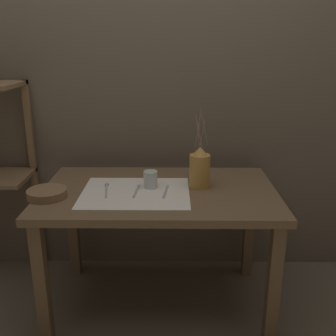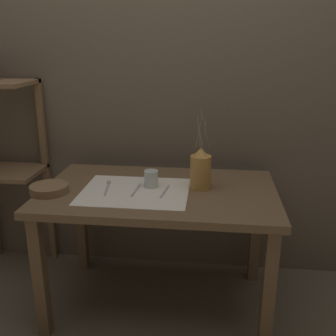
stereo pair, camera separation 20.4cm
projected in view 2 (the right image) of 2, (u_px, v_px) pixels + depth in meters
name	position (u px, v px, depth m)	size (l,w,h in m)	color
ground_plane	(160.00, 302.00, 2.31)	(12.00, 12.00, 0.00)	brown
stone_wall_back	(169.00, 86.00, 2.40)	(7.00, 0.06, 2.40)	brown
wooden_table	(159.00, 205.00, 2.12)	(1.24, 0.75, 0.71)	brown
wooden_shelf_unit	(4.00, 143.00, 2.45)	(0.46, 0.34, 1.24)	brown
linen_cloth	(135.00, 191.00, 2.06)	(0.56, 0.45, 0.00)	silver
pitcher_with_flowers	(201.00, 169.00, 2.07)	(0.11, 0.11, 0.43)	#B7843D
wooden_bowl	(49.00, 189.00, 2.04)	(0.20, 0.20, 0.04)	brown
glass_tumbler_near	(151.00, 179.00, 2.10)	(0.07, 0.07, 0.09)	silver
spoon_outer	(108.00, 185.00, 2.13)	(0.04, 0.19, 0.02)	#A8A8AD
fork_inner	(136.00, 190.00, 2.07)	(0.03, 0.18, 0.00)	#A8A8AD
knife_center	(165.00, 191.00, 2.05)	(0.03, 0.18, 0.00)	#A8A8AD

